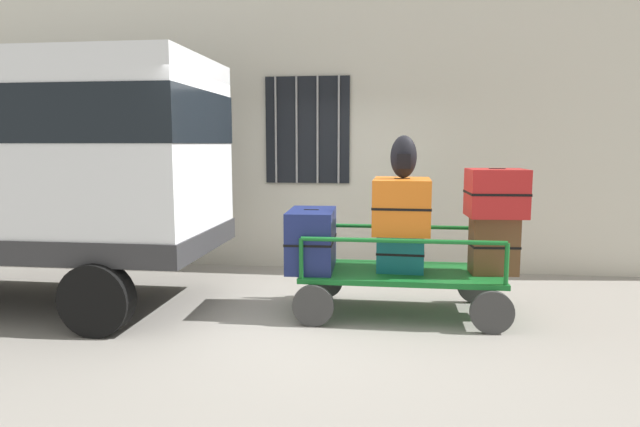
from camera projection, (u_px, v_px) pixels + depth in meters
name	position (u px, v px, depth m)	size (l,w,h in m)	color
ground_plane	(317.00, 314.00, 5.85)	(40.00, 40.00, 0.00)	gray
building_wall	(339.00, 95.00, 7.83)	(12.00, 0.38, 5.00)	beige
van	(15.00, 156.00, 6.09)	(4.45, 1.98, 2.71)	silver
luggage_cart	(400.00, 279.00, 5.83)	(2.15, 1.11, 0.47)	#146023
cart_railing	(401.00, 239.00, 5.78)	(2.03, 0.97, 0.43)	#146023
suitcase_left_bottom	(312.00, 239.00, 5.89)	(0.52, 0.82, 0.65)	navy
suitcase_midleft_bottom	(401.00, 252.00, 5.81)	(0.52, 0.43, 0.42)	#0F5960
suitcase_midleft_middle	(402.00, 206.00, 5.73)	(0.61, 0.76, 0.57)	orange
suitcase_center_bottom	(494.00, 245.00, 5.67)	(0.49, 0.34, 0.60)	brown
suitcase_center_middle	(496.00, 193.00, 5.58)	(0.60, 0.52, 0.49)	#B21E1E
backpack	(404.00, 157.00, 5.66)	(0.27, 0.22, 0.44)	black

